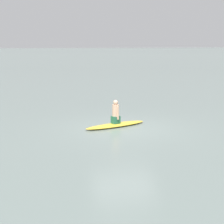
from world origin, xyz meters
TOP-DOWN VIEW (x-y plane):
  - ground_plane at (0.00, 0.00)m, footprint 400.00×400.00m
  - surfboard at (0.25, -0.46)m, footprint 2.77×1.61m
  - person_paddler at (0.25, -0.46)m, footprint 0.38×0.41m

SIDE VIEW (x-z plane):
  - ground_plane at x=0.00m, z-range 0.00..0.00m
  - surfboard at x=0.25m, z-range 0.00..0.13m
  - person_paddler at x=0.25m, z-range 0.08..1.02m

